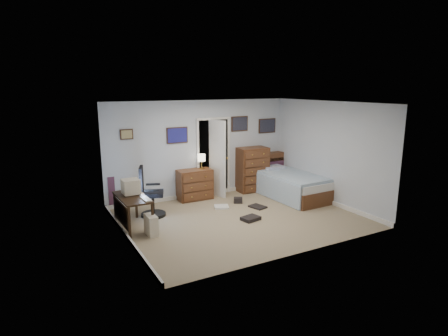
{
  "coord_description": "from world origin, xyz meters",
  "views": [
    {
      "loc": [
        -4.03,
        -6.68,
        2.85
      ],
      "look_at": [
        -0.24,
        0.3,
        1.1
      ],
      "focal_mm": 30.0,
      "sensor_mm": 36.0,
      "label": 1
    }
  ],
  "objects_px": {
    "office_chair": "(150,197)",
    "low_dresser": "(195,185)",
    "computer_desk": "(129,204)",
    "bed": "(291,185)",
    "tall_dresser": "(252,169)"
  },
  "relations": [
    {
      "from": "tall_dresser",
      "to": "computer_desk",
      "type": "bearing_deg",
      "value": -159.89
    },
    {
      "from": "low_dresser",
      "to": "computer_desk",
      "type": "bearing_deg",
      "value": -147.8
    },
    {
      "from": "computer_desk",
      "to": "bed",
      "type": "distance_m",
      "value": 4.27
    },
    {
      "from": "computer_desk",
      "to": "tall_dresser",
      "type": "xyz_separation_m",
      "value": [
        3.71,
        1.17,
        0.1
      ]
    },
    {
      "from": "computer_desk",
      "to": "bed",
      "type": "relative_size",
      "value": 0.55
    },
    {
      "from": "computer_desk",
      "to": "low_dresser",
      "type": "height_order",
      "value": "low_dresser"
    },
    {
      "from": "office_chair",
      "to": "low_dresser",
      "type": "height_order",
      "value": "office_chair"
    },
    {
      "from": "tall_dresser",
      "to": "bed",
      "type": "distance_m",
      "value": 1.17
    },
    {
      "from": "computer_desk",
      "to": "bed",
      "type": "bearing_deg",
      "value": 1.05
    },
    {
      "from": "office_chair",
      "to": "bed",
      "type": "height_order",
      "value": "office_chair"
    },
    {
      "from": "tall_dresser",
      "to": "bed",
      "type": "relative_size",
      "value": 0.57
    },
    {
      "from": "office_chair",
      "to": "low_dresser",
      "type": "bearing_deg",
      "value": 47.13
    },
    {
      "from": "computer_desk",
      "to": "bed",
      "type": "height_order",
      "value": "bed"
    },
    {
      "from": "computer_desk",
      "to": "office_chair",
      "type": "distance_m",
      "value": 0.79
    },
    {
      "from": "office_chair",
      "to": "bed",
      "type": "bearing_deg",
      "value": 15.77
    }
  ]
}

